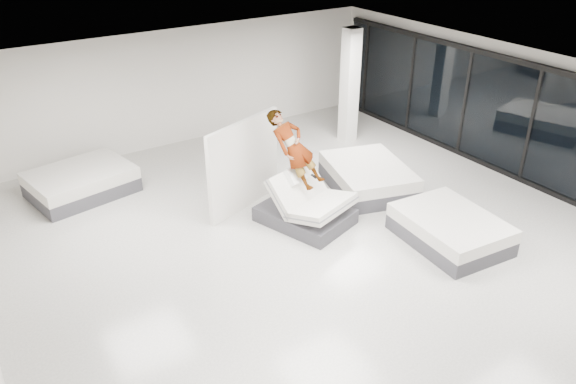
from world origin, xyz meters
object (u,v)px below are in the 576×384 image
at_px(column, 350,86).
at_px(flat_bed_right_near, 450,229).
at_px(remote, 314,176).
at_px(flat_bed_left_far, 81,182).
at_px(flat_bed_right_far, 368,177).
at_px(person, 295,165).
at_px(divider_panel, 244,165).
at_px(hero_bed, 307,207).

bearing_deg(column, flat_bed_right_near, -107.30).
relative_size(remote, flat_bed_left_far, 0.06).
distance_m(flat_bed_right_far, column, 3.39).
distance_m(person, divider_panel, 1.26).
xyz_separation_m(divider_panel, flat_bed_right_near, (2.73, -3.62, -0.73)).
bearing_deg(flat_bed_right_far, flat_bed_left_far, 148.88).
bearing_deg(divider_panel, flat_bed_right_near, -73.32).
relative_size(hero_bed, divider_panel, 0.97).
distance_m(divider_panel, column, 4.83).
relative_size(person, divider_panel, 0.80).
xyz_separation_m(remote, flat_bed_left_far, (-3.90, 3.96, -0.73)).
relative_size(person, flat_bed_right_far, 0.68).
bearing_deg(person, flat_bed_right_far, -13.19).
bearing_deg(flat_bed_right_near, column, 72.70).
relative_size(remote, flat_bed_right_near, 0.06).
distance_m(remote, flat_bed_left_far, 5.61).
bearing_deg(remote, divider_panel, 107.71).
bearing_deg(remote, flat_bed_right_near, -69.71).
bearing_deg(column, hero_bed, -138.88).
xyz_separation_m(hero_bed, column, (3.70, 3.23, 1.23)).
bearing_deg(flat_bed_right_far, hero_bed, -166.87).
xyz_separation_m(person, column, (3.80, 2.90, 0.33)).
bearing_deg(remote, column, 24.65).
xyz_separation_m(person, divider_panel, (-0.63, 1.06, -0.24)).
bearing_deg(hero_bed, flat_bed_right_near, -48.19).
bearing_deg(flat_bed_left_far, divider_panel, -41.66).
relative_size(hero_bed, flat_bed_right_near, 0.96).
bearing_deg(flat_bed_right_near, person, 129.39).
relative_size(hero_bed, remote, 15.66).
bearing_deg(flat_bed_right_near, flat_bed_left_far, 132.28).
bearing_deg(flat_bed_left_far, hero_bed, -47.46).
relative_size(divider_panel, flat_bed_right_far, 0.85).
bearing_deg(flat_bed_right_near, remote, 127.92).
bearing_deg(person, remote, -57.85).
xyz_separation_m(flat_bed_right_near, flat_bed_left_far, (-5.69, 6.25, 0.01)).
distance_m(remote, column, 4.74).
relative_size(hero_bed, column, 0.69).
xyz_separation_m(remote, column, (3.48, 3.17, 0.56)).
distance_m(divider_panel, flat_bed_left_far, 4.03).
bearing_deg(flat_bed_right_far, remote, -167.12).
bearing_deg(divider_panel, flat_bed_left_far, 118.03).
relative_size(flat_bed_right_far, column, 0.83).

